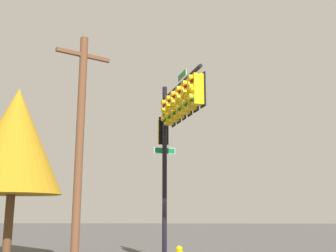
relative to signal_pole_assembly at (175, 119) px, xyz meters
name	(u,v)px	position (x,y,z in m)	size (l,w,h in m)	color
signal_pole_assembly	(175,119)	(0.00, 0.00, 0.00)	(4.79, 2.05, 7.36)	black
utility_pole	(79,146)	(3.53, -2.86, -1.67)	(1.15, 1.53, 7.47)	brown
tree_near	(15,140)	(-2.12, -7.32, -0.44)	(4.39, 4.39, 7.59)	brown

